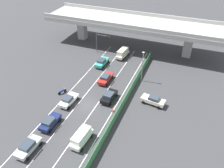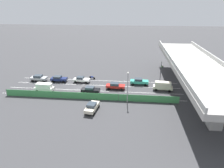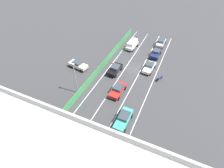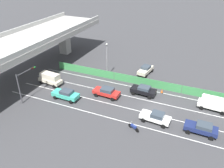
{
  "view_description": "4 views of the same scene",
  "coord_description": "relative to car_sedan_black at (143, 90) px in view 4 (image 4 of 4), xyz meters",
  "views": [
    {
      "loc": [
        16.77,
        -29.53,
        28.18
      ],
      "look_at": [
        2.39,
        6.63,
        1.07
      ],
      "focal_mm": 37.52,
      "sensor_mm": 36.0,
      "label": 1
    },
    {
      "loc": [
        44.75,
        12.12,
        19.73
      ],
      "look_at": [
        -0.53,
        7.59,
        1.01
      ],
      "focal_mm": 31.62,
      "sensor_mm": 36.0,
      "label": 2
    },
    {
      "loc": [
        -8.79,
        31.01,
        24.05
      ],
      "look_at": [
        1.31,
        8.67,
        2.01
      ],
      "focal_mm": 28.45,
      "sensor_mm": 36.0,
      "label": 3
    },
    {
      "loc": [
        -29.57,
        -5.57,
        20.64
      ],
      "look_at": [
        1.54,
        8.05,
        1.83
      ],
      "focal_mm": 36.08,
      "sensor_mm": 36.0,
      "label": 4
    }
  ],
  "objects": [
    {
      "name": "car_sedan_red",
      "position": [
        -3.05,
        5.6,
        -0.01
      ],
      "size": [
        2.16,
        4.66,
        1.63
      ],
      "color": "red",
      "rests_on": "ground"
    },
    {
      "name": "traffic_cone",
      "position": [
        1.96,
        -2.84,
        -0.56
      ],
      "size": [
        0.47,
        0.47,
        0.75
      ],
      "color": "orange",
      "rests_on": "ground"
    },
    {
      "name": "green_fence",
      "position": [
        3.18,
        0.43,
        -0.13
      ],
      "size": [
        0.1,
        38.69,
        1.57
      ],
      "color": "#3D8E4C",
      "rests_on": "ground"
    },
    {
      "name": "lane_line_mid_right",
      "position": [
        -1.54,
        0.43,
        -0.91
      ],
      "size": [
        0.14,
        42.59,
        0.01
      ],
      "primitive_type": "cube",
      "color": "silver",
      "rests_on": "ground"
    },
    {
      "name": "car_taxi_teal",
      "position": [
        -6.54,
        11.53,
        0.02
      ],
      "size": [
        2.06,
        4.66,
        1.69
      ],
      "color": "teal",
      "rests_on": "ground"
    },
    {
      "name": "elevated_overpass",
      "position": [
        -3.25,
        23.72,
        5.5
      ],
      "size": [
        46.03,
        10.79,
        8.11
      ],
      "color": "#A09E99",
      "rests_on": "ground"
    },
    {
      "name": "car_sedan_black",
      "position": [
        0.0,
        0.0,
        0.0
      ],
      "size": [
        2.27,
        4.41,
        1.63
      ],
      "color": "black",
      "rests_on": "ground"
    },
    {
      "name": "car_van_white",
      "position": [
        0.07,
        -11.21,
        0.27
      ],
      "size": [
        2.21,
        4.6,
        2.07
      ],
      "color": "silver",
      "rests_on": "ground"
    },
    {
      "name": "parked_sedan_cream",
      "position": [
        8.11,
        1.97,
        0.02
      ],
      "size": [
        4.65,
        2.51,
        1.72
      ],
      "color": "beige",
      "rests_on": "ground"
    },
    {
      "name": "car_van_cream",
      "position": [
        -3.33,
        17.12,
        0.35
      ],
      "size": [
        2.29,
        4.75,
        2.24
      ],
      "color": "beige",
      "rests_on": "ground"
    },
    {
      "name": "ground_plane",
      "position": [
        -3.25,
        -2.86,
        -0.91
      ],
      "size": [
        300.0,
        300.0,
        0.0
      ],
      "primitive_type": "plane",
      "color": "#38383A"
    },
    {
      "name": "motorcycle",
      "position": [
        -9.45,
        -1.45,
        -0.45
      ],
      "size": [
        0.96,
        1.82,
        0.93
      ],
      "color": "black",
      "rests_on": "ground"
    },
    {
      "name": "lane_line_mid_left",
      "position": [
        -4.95,
        0.43,
        -0.91
      ],
      "size": [
        0.14,
        42.59,
        0.01
      ],
      "primitive_type": "cube",
      "color": "silver",
      "rests_on": "ground"
    },
    {
      "name": "car_sedan_navy",
      "position": [
        -6.48,
        -10.01,
        -0.02
      ],
      "size": [
        2.06,
        4.32,
        1.59
      ],
      "color": "navy",
      "rests_on": "ground"
    },
    {
      "name": "traffic_light",
      "position": [
        -9.05,
        17.32,
        2.87
      ],
      "size": [
        4.07,
        0.54,
        5.26
      ],
      "color": "#47474C",
      "rests_on": "ground"
    },
    {
      "name": "lane_line_left_edge",
      "position": [
        -8.37,
        0.43,
        -0.91
      ],
      "size": [
        0.14,
        42.59,
        0.01
      ],
      "primitive_type": "cube",
      "color": "silver",
      "rests_on": "ground"
    },
    {
      "name": "street_lamp",
      "position": [
        3.93,
        8.74,
        3.28
      ],
      "size": [
        0.6,
        0.36,
        6.88
      ],
      "color": "gray",
      "rests_on": "ground"
    },
    {
      "name": "car_sedan_white",
      "position": [
        -6.55,
        -3.8,
        -0.03
      ],
      "size": [
        2.21,
        4.48,
        1.62
      ],
      "color": "white",
      "rests_on": "ground"
    },
    {
      "name": "lane_line_right_edge",
      "position": [
        1.88,
        0.43,
        -0.91
      ],
      "size": [
        0.14,
        42.59,
        0.01
      ],
      "primitive_type": "cube",
      "color": "silver",
      "rests_on": "ground"
    }
  ]
}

